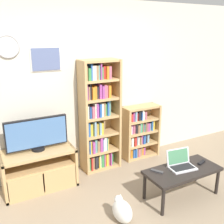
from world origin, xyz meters
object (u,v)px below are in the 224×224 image
bookshelf_short (139,132)px  laptop (181,163)px  coffee_table (182,172)px  remote_near_laptop (157,171)px  television (37,134)px  tv_stand (39,169)px  bookshelf_tall (98,117)px  cat (122,210)px  remote_far_from_laptop (202,162)px

bookshelf_short → laptop: (-0.15, -1.22, 0.00)m
coffee_table → remote_near_laptop: 0.36m
bookshelf_short → television: bearing=-176.1°
bookshelf_short → coffee_table: 1.29m
tv_stand → television: (0.02, 0.03, 0.51)m
bookshelf_tall → coffee_table: size_ratio=1.72×
coffee_table → remote_near_laptop: size_ratio=6.36×
laptop → bookshelf_short: bearing=90.0°
tv_stand → coffee_table: 1.97m
bookshelf_short → laptop: 1.23m
coffee_table → laptop: bearing=79.5°
cat → remote_near_laptop: bearing=11.2°
laptop → remote_far_from_laptop: bearing=-1.7°
remote_far_from_laptop → remote_near_laptop: bearing=-116.5°
remote_near_laptop → remote_far_from_laptop: 0.70m
laptop → cat: bearing=-167.0°
bookshelf_short → coffee_table: bearing=-97.3°
television → coffee_table: bearing=-35.9°
coffee_table → laptop: (0.01, 0.06, 0.11)m
bookshelf_short → coffee_table: bookshelf_short is taller
bookshelf_short → remote_far_from_laptop: size_ratio=5.58×
bookshelf_short → cat: size_ratio=1.66×
laptop → tv_stand: bearing=154.0°
bookshelf_short → laptop: size_ratio=2.47×
laptop → remote_far_from_laptop: 0.34m
tv_stand → bookshelf_short: bearing=5.0°
bookshelf_short → cat: bookshelf_short is taller
bookshelf_tall → cat: 1.51m
television → coffee_table: television is taller
remote_near_laptop → television: bearing=-71.5°
remote_near_laptop → cat: bearing=-18.3°
television → remote_far_from_laptop: (1.94, -1.15, -0.38)m
television → bookshelf_tall: 0.97m
bookshelf_tall → bookshelf_short: bearing=1.5°
coffee_table → cat: size_ratio=1.82×
bookshelf_short → coffee_table: size_ratio=0.91×
bookshelf_tall → remote_far_from_laptop: bearing=-51.9°
tv_stand → remote_near_laptop: bearing=-38.7°
remote_near_laptop → remote_far_from_laptop: bearing=140.6°
laptop → remote_near_laptop: size_ratio=2.35×
bookshelf_tall → remote_far_from_laptop: bookshelf_tall is taller
tv_stand → bookshelf_tall: bookshelf_tall is taller
bookshelf_tall → laptop: bearing=-61.8°
tv_stand → bookshelf_short: 1.79m
television → remote_near_laptop: 1.68m
television → remote_near_laptop: television is taller
remote_far_from_laptop → coffee_table: bearing=-107.3°
bookshelf_short → remote_near_laptop: size_ratio=5.80×
television → remote_near_laptop: size_ratio=5.25×
bookshelf_tall → bookshelf_short: (0.79, 0.02, -0.40)m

